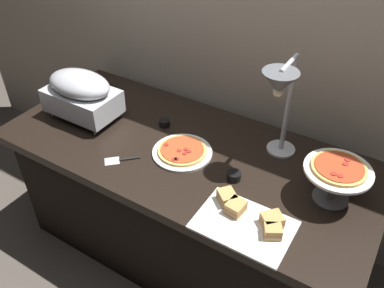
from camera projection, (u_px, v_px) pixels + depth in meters
ground_plane at (186, 246)px, 2.48m from camera, size 8.00×8.00×0.00m
back_wall at (236, 31)px, 2.08m from camera, size 4.40×0.04×2.40m
buffet_table at (186, 202)px, 2.24m from camera, size 1.90×0.84×0.76m
chafing_dish at (81, 93)px, 2.15m from camera, size 0.39×0.24×0.27m
heat_lamp at (281, 92)px, 1.67m from camera, size 0.15×0.32×0.52m
pizza_plate_front at (182, 151)px, 1.98m from camera, size 0.30×0.30×0.03m
pizza_plate_center at (338, 173)px, 1.66m from camera, size 0.28×0.28×0.19m
sandwich_platter at (247, 219)px, 1.63m from camera, size 0.39×0.26×0.06m
sauce_cup_near at (234, 176)px, 1.83m from camera, size 0.06×0.06×0.04m
sauce_cup_far at (164, 123)px, 2.17m from camera, size 0.06×0.06×0.04m
serving_spatula at (121, 160)px, 1.94m from camera, size 0.15×0.14×0.01m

